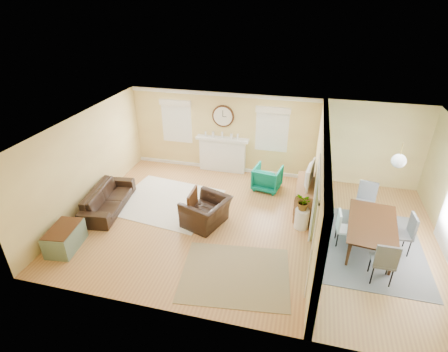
% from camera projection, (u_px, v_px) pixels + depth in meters
% --- Properties ---
extents(floor, '(9.00, 9.00, 0.00)m').
position_uv_depth(floor, '(252.00, 226.00, 8.88)').
color(floor, '#AA6D3F').
rests_on(floor, ground).
extents(wall_back, '(9.00, 0.02, 2.60)m').
position_uv_depth(wall_back, '(270.00, 137.00, 10.84)').
color(wall_back, tan).
rests_on(wall_back, ground).
extents(wall_front, '(9.00, 0.02, 2.60)m').
position_uv_depth(wall_front, '(222.00, 268.00, 5.71)').
color(wall_front, tan).
rests_on(wall_front, ground).
extents(wall_left, '(0.02, 6.00, 2.60)m').
position_uv_depth(wall_left, '(86.00, 162.00, 9.24)').
color(wall_left, tan).
rests_on(wall_left, ground).
extents(ceiling, '(9.00, 6.00, 0.02)m').
position_uv_depth(ceiling, '(256.00, 130.00, 7.66)').
color(ceiling, white).
rests_on(ceiling, wall_back).
extents(partition, '(0.17, 6.00, 2.60)m').
position_uv_depth(partition, '(319.00, 182.00, 8.16)').
color(partition, tan).
rests_on(partition, ground).
extents(fireplace, '(1.70, 0.30, 1.17)m').
position_uv_depth(fireplace, '(222.00, 154.00, 11.39)').
color(fireplace, white).
rests_on(fireplace, ground).
extents(wall_clock, '(0.70, 0.07, 0.70)m').
position_uv_depth(wall_clock, '(223.00, 116.00, 10.88)').
color(wall_clock, '#472812').
rests_on(wall_clock, wall_back).
extents(window_left, '(1.05, 0.13, 1.42)m').
position_uv_depth(window_left, '(177.00, 118.00, 11.29)').
color(window_left, white).
rests_on(window_left, wall_back).
extents(window_right, '(1.05, 0.13, 1.42)m').
position_uv_depth(window_right, '(272.00, 126.00, 10.62)').
color(window_right, white).
rests_on(window_right, wall_back).
extents(pendant, '(0.30, 0.30, 0.55)m').
position_uv_depth(pendant, '(399.00, 161.00, 7.21)').
color(pendant, gold).
rests_on(pendant, ceiling).
extents(rug_cream, '(2.96, 2.65, 0.01)m').
position_uv_depth(rug_cream, '(167.00, 201.00, 9.93)').
color(rug_cream, silver).
rests_on(rug_cream, floor).
extents(rug_jute, '(2.47, 2.11, 0.01)m').
position_uv_depth(rug_jute, '(235.00, 274.00, 7.38)').
color(rug_jute, '#9C8460').
rests_on(rug_jute, floor).
extents(rug_grey, '(2.39, 2.99, 0.01)m').
position_uv_depth(rug_grey, '(369.00, 246.00, 8.19)').
color(rug_grey, slate).
rests_on(rug_grey, floor).
extents(sofa, '(1.08, 2.16, 0.61)m').
position_uv_depth(sofa, '(108.00, 199.00, 9.49)').
color(sofa, black).
rests_on(sofa, floor).
extents(eames_chair, '(1.27, 1.35, 0.72)m').
position_uv_depth(eames_chair, '(206.00, 212.00, 8.84)').
color(eames_chair, black).
rests_on(eames_chair, floor).
extents(green_chair, '(0.89, 0.91, 0.72)m').
position_uv_depth(green_chair, '(267.00, 178.00, 10.43)').
color(green_chair, '#08634E').
rests_on(green_chair, floor).
extents(trunk, '(0.70, 1.02, 0.55)m').
position_uv_depth(trunk, '(65.00, 238.00, 8.04)').
color(trunk, slate).
rests_on(trunk, floor).
extents(credenza, '(0.50, 1.46, 0.80)m').
position_uv_depth(credenza, '(305.00, 197.00, 9.40)').
color(credenza, olive).
rests_on(credenza, floor).
extents(tv, '(0.27, 1.02, 0.58)m').
position_uv_depth(tv, '(307.00, 174.00, 9.08)').
color(tv, black).
rests_on(tv, credenza).
extents(garden_stool, '(0.36, 0.36, 0.52)m').
position_uv_depth(garden_stool, '(302.00, 219.00, 8.74)').
color(garden_stool, white).
rests_on(garden_stool, floor).
extents(potted_plant, '(0.51, 0.53, 0.45)m').
position_uv_depth(potted_plant, '(304.00, 202.00, 8.51)').
color(potted_plant, '#337F33').
rests_on(potted_plant, garden_stool).
extents(dining_table, '(1.26, 1.99, 0.66)m').
position_uv_depth(dining_table, '(372.00, 235.00, 8.03)').
color(dining_table, '#472812').
rests_on(dining_table, floor).
extents(dining_chair_n, '(0.54, 0.54, 1.04)m').
position_uv_depth(dining_chair_n, '(366.00, 200.00, 8.86)').
color(dining_chair_n, slate).
rests_on(dining_chair_n, floor).
extents(dining_chair_s, '(0.45, 0.45, 1.01)m').
position_uv_depth(dining_chair_s, '(384.00, 257.00, 6.98)').
color(dining_chair_s, slate).
rests_on(dining_chair_s, floor).
extents(dining_chair_w, '(0.40, 0.40, 0.87)m').
position_uv_depth(dining_chair_w, '(346.00, 226.00, 8.05)').
color(dining_chair_w, white).
rests_on(dining_chair_w, floor).
extents(dining_chair_e, '(0.47, 0.47, 0.99)m').
position_uv_depth(dining_chair_e, '(402.00, 230.00, 7.78)').
color(dining_chair_e, slate).
rests_on(dining_chair_e, floor).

